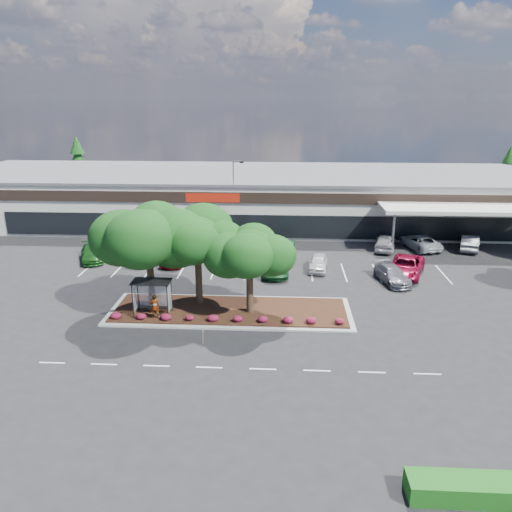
# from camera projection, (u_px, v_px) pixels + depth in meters

# --- Properties ---
(ground) EXTENTS (160.00, 160.00, 0.00)m
(ground) POSITION_uv_depth(u_px,v_px,m) (254.00, 338.00, 33.38)
(ground) COLOR black
(ground) RESTS_ON ground
(retail_store) EXTENTS (80.40, 25.20, 6.25)m
(retail_store) POSITION_uv_depth(u_px,v_px,m) (270.00, 196.00, 64.67)
(retail_store) COLOR silver
(retail_store) RESTS_ON ground
(landscape_island) EXTENTS (18.00, 6.00, 0.26)m
(landscape_island) POSITION_uv_depth(u_px,v_px,m) (230.00, 311.00, 37.25)
(landscape_island) COLOR #9F9F9A
(landscape_island) RESTS_ON ground
(lane_markings) EXTENTS (33.12, 20.06, 0.01)m
(lane_markings) POSITION_uv_depth(u_px,v_px,m) (259.00, 283.00, 43.30)
(lane_markings) COLOR silver
(lane_markings) RESTS_ON ground
(shrub_row) EXTENTS (17.00, 0.80, 0.50)m
(shrub_row) POSITION_uv_depth(u_px,v_px,m) (227.00, 318.00, 35.14)
(shrub_row) COLOR maroon
(shrub_row) RESTS_ON landscape_island
(bus_shelter) EXTENTS (2.75, 1.55, 2.59)m
(bus_shelter) POSITION_uv_depth(u_px,v_px,m) (152.00, 287.00, 35.89)
(bus_shelter) COLOR black
(bus_shelter) RESTS_ON landscape_island
(island_tree_west) EXTENTS (7.20, 7.20, 7.89)m
(island_tree_west) POSITION_uv_depth(u_px,v_px,m) (149.00, 256.00, 36.82)
(island_tree_west) COLOR #10360E
(island_tree_west) RESTS_ON landscape_island
(island_tree_mid) EXTENTS (6.60, 6.60, 7.32)m
(island_tree_mid) POSITION_uv_depth(u_px,v_px,m) (198.00, 257.00, 37.38)
(island_tree_mid) COLOR #10360E
(island_tree_mid) RESTS_ON landscape_island
(island_tree_east) EXTENTS (5.80, 5.80, 6.50)m
(island_tree_east) POSITION_uv_depth(u_px,v_px,m) (250.00, 270.00, 35.86)
(island_tree_east) COLOR #10360E
(island_tree_east) RESTS_ON landscape_island
(hedge_south_east) EXTENTS (6.00, 1.30, 0.90)m
(hedge_south_east) POSITION_uv_depth(u_px,v_px,m) (483.00, 490.00, 19.85)
(hedge_south_east) COLOR #174915
(hedge_south_east) RESTS_ON ground
(conifer_north_west) EXTENTS (4.40, 4.40, 10.00)m
(conifer_north_west) POSITION_uv_depth(u_px,v_px,m) (79.00, 167.00, 77.25)
(conifer_north_west) COLOR #10360E
(conifer_north_west) RESTS_ON ground
(conifer_north_east) EXTENTS (3.96, 3.96, 9.00)m
(conifer_north_east) POSITION_uv_depth(u_px,v_px,m) (507.00, 176.00, 72.00)
(conifer_north_east) COLOR #10360E
(conifer_north_east) RESTS_ON ground
(person_waiting) EXTENTS (0.72, 0.54, 1.80)m
(person_waiting) POSITION_uv_depth(u_px,v_px,m) (155.00, 306.00, 35.49)
(person_waiting) COLOR #594C47
(person_waiting) RESTS_ON landscape_island
(light_pole) EXTENTS (1.40, 0.83, 8.87)m
(light_pole) POSITION_uv_depth(u_px,v_px,m) (235.00, 205.00, 55.63)
(light_pole) COLOR #9F9F9A
(light_pole) RESTS_ON ground
(survey_stake) EXTENTS (0.07, 0.14, 0.99)m
(survey_stake) POSITION_uv_depth(u_px,v_px,m) (203.00, 335.00, 32.41)
(survey_stake) COLOR tan
(survey_stake) RESTS_ON ground
(car_0) EXTENTS (3.78, 5.34, 1.44)m
(car_0) POSITION_uv_depth(u_px,v_px,m) (92.00, 253.00, 49.02)
(car_0) COLOR #154D16
(car_0) RESTS_ON ground
(car_1) EXTENTS (2.86, 4.79, 1.49)m
(car_1) POSITION_uv_depth(u_px,v_px,m) (144.00, 255.00, 48.50)
(car_1) COLOR white
(car_1) RESTS_ON ground
(car_2) EXTENTS (3.82, 5.23, 1.32)m
(car_2) POSITION_uv_depth(u_px,v_px,m) (178.00, 257.00, 47.95)
(car_2) COLOR maroon
(car_2) RESTS_ON ground
(car_3) EXTENTS (2.08, 4.23, 1.33)m
(car_3) POSITION_uv_depth(u_px,v_px,m) (273.00, 267.00, 45.34)
(car_3) COLOR silver
(car_3) RESTS_ON ground
(car_4) EXTENTS (2.83, 5.20, 1.38)m
(car_4) POSITION_uv_depth(u_px,v_px,m) (274.00, 267.00, 45.10)
(car_4) COLOR #174A22
(car_4) RESTS_ON ground
(car_5) EXTENTS (2.17, 4.25, 1.39)m
(car_5) POSITION_uv_depth(u_px,v_px,m) (318.00, 263.00, 46.28)
(car_5) COLOR silver
(car_5) RESTS_ON ground
(car_6) EXTENTS (4.71, 6.55, 1.66)m
(car_6) POSITION_uv_depth(u_px,v_px,m) (406.00, 266.00, 44.89)
(car_6) COLOR maroon
(car_6) RESTS_ON ground
(car_7) EXTENTS (2.98, 5.10, 1.39)m
(car_7) POSITION_uv_depth(u_px,v_px,m) (392.00, 275.00, 43.19)
(car_7) COLOR slate
(car_7) RESTS_ON ground
(car_9) EXTENTS (1.94, 5.24, 1.71)m
(car_9) POSITION_uv_depth(u_px,v_px,m) (172.00, 244.00, 51.68)
(car_9) COLOR maroon
(car_9) RESTS_ON ground
(car_10) EXTENTS (2.70, 5.52, 1.51)m
(car_10) POSITION_uv_depth(u_px,v_px,m) (161.00, 240.00, 53.57)
(car_10) COLOR navy
(car_10) RESTS_ON ground
(car_11) EXTENTS (1.63, 4.58, 1.51)m
(car_11) POSITION_uv_depth(u_px,v_px,m) (218.00, 238.00, 54.13)
(car_11) COLOR silver
(car_11) RESTS_ON ground
(car_12) EXTENTS (2.26, 4.86, 1.61)m
(car_12) POSITION_uv_depth(u_px,v_px,m) (234.00, 245.00, 51.42)
(car_12) COLOR black
(car_12) RESTS_ON ground
(car_13) EXTENTS (1.90, 4.59, 1.48)m
(car_13) POSITION_uv_depth(u_px,v_px,m) (286.00, 247.00, 51.08)
(car_13) COLOR #184622
(car_13) RESTS_ON ground
(car_15) EXTENTS (3.13, 5.31, 1.70)m
(car_15) POSITION_uv_depth(u_px,v_px,m) (385.00, 242.00, 52.35)
(car_15) COLOR #BABABA
(car_15) RESTS_ON ground
(car_16) EXTENTS (3.96, 5.94, 1.52)m
(car_16) POSITION_uv_depth(u_px,v_px,m) (420.00, 242.00, 52.76)
(car_16) COLOR #A3A9AF
(car_16) RESTS_ON ground
(car_17) EXTENTS (3.26, 5.22, 1.63)m
(car_17) POSITION_uv_depth(u_px,v_px,m) (470.00, 242.00, 52.43)
(car_17) COLOR #54555B
(car_17) RESTS_ON ground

